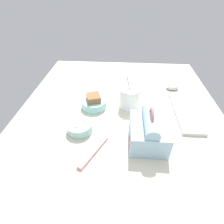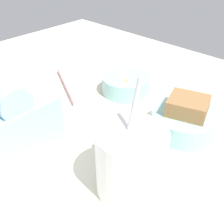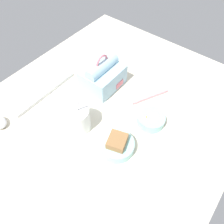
{
  "view_description": "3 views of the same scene",
  "coord_description": "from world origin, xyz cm",
  "px_view_note": "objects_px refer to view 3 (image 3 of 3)",
  "views": [
    {
      "loc": [
        70.57,
        0.79,
        60.81
      ],
      "look_at": [
        3.27,
        -3.78,
        7.0
      ],
      "focal_mm": 28.0,
      "sensor_mm": 36.0,
      "label": 1
    },
    {
      "loc": [
        -28.09,
        29.53,
        37.65
      ],
      "look_at": [
        3.27,
        -3.78,
        7.0
      ],
      "focal_mm": 45.0,
      "sensor_mm": 36.0,
      "label": 2
    },
    {
      "loc": [
        -41.22,
        -38.68,
        81.48
      ],
      "look_at": [
        3.27,
        -3.78,
        7.0
      ],
      "focal_mm": 35.0,
      "sensor_mm": 36.0,
      "label": 3
    }
  ],
  "objects_px": {
    "lunch_bag": "(103,76)",
    "bento_bowl_snacks": "(151,119)",
    "chopstick_case": "(149,96)",
    "soup_cup": "(77,119)",
    "bento_bowl_sandwich": "(117,145)",
    "keyboard": "(40,89)"
  },
  "relations": [
    {
      "from": "keyboard",
      "to": "chopstick_case",
      "type": "relative_size",
      "value": 1.91
    },
    {
      "from": "bento_bowl_snacks",
      "to": "chopstick_case",
      "type": "height_order",
      "value": "bento_bowl_snacks"
    },
    {
      "from": "lunch_bag",
      "to": "bento_bowl_snacks",
      "type": "xyz_separation_m",
      "value": [
        -0.05,
        -0.31,
        -0.04
      ]
    },
    {
      "from": "keyboard",
      "to": "lunch_bag",
      "type": "relative_size",
      "value": 1.84
    },
    {
      "from": "bento_bowl_snacks",
      "to": "bento_bowl_sandwich",
      "type": "bearing_deg",
      "value": 168.85
    },
    {
      "from": "soup_cup",
      "to": "bento_bowl_snacks",
      "type": "height_order",
      "value": "soup_cup"
    },
    {
      "from": "soup_cup",
      "to": "chopstick_case",
      "type": "xyz_separation_m",
      "value": [
        0.33,
        -0.15,
        -0.05
      ]
    },
    {
      "from": "lunch_bag",
      "to": "bento_bowl_snacks",
      "type": "height_order",
      "value": "lunch_bag"
    },
    {
      "from": "bento_bowl_sandwich",
      "to": "bento_bowl_snacks",
      "type": "bearing_deg",
      "value": -11.15
    },
    {
      "from": "keyboard",
      "to": "bento_bowl_snacks",
      "type": "xyz_separation_m",
      "value": [
        0.17,
        -0.53,
        0.01
      ]
    },
    {
      "from": "bento_bowl_sandwich",
      "to": "chopstick_case",
      "type": "bearing_deg",
      "value": 8.05
    },
    {
      "from": "soup_cup",
      "to": "bento_bowl_snacks",
      "type": "bearing_deg",
      "value": -47.91
    },
    {
      "from": "chopstick_case",
      "to": "lunch_bag",
      "type": "bearing_deg",
      "value": 108.37
    },
    {
      "from": "soup_cup",
      "to": "bento_bowl_snacks",
      "type": "distance_m",
      "value": 0.32
    },
    {
      "from": "lunch_bag",
      "to": "soup_cup",
      "type": "distance_m",
      "value": 0.27
    },
    {
      "from": "lunch_bag",
      "to": "bento_bowl_sandwich",
      "type": "distance_m",
      "value": 0.37
    },
    {
      "from": "lunch_bag",
      "to": "keyboard",
      "type": "bearing_deg",
      "value": 134.76
    },
    {
      "from": "lunch_bag",
      "to": "chopstick_case",
      "type": "xyz_separation_m",
      "value": [
        0.08,
        -0.23,
        -0.06
      ]
    },
    {
      "from": "lunch_bag",
      "to": "bento_bowl_snacks",
      "type": "distance_m",
      "value": 0.32
    },
    {
      "from": "lunch_bag",
      "to": "bento_bowl_sandwich",
      "type": "relative_size",
      "value": 1.38
    },
    {
      "from": "chopstick_case",
      "to": "bento_bowl_sandwich",
      "type": "bearing_deg",
      "value": -171.95
    },
    {
      "from": "bento_bowl_sandwich",
      "to": "chopstick_case",
      "type": "distance_m",
      "value": 0.32
    }
  ]
}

